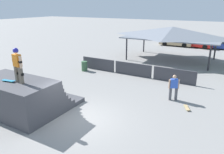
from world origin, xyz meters
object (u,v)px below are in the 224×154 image
at_px(skater_on_deck, 17,63).
at_px(bystander_walking, 174,86).
at_px(skateboard_on_ground, 187,108).
at_px(trash_bin, 84,66).
at_px(parked_car_tan, 176,42).
at_px(parked_car_red, 197,43).
at_px(parked_car_blue, 221,44).
at_px(skateboard_on_deck, 9,81).

xyz_separation_m(skater_on_deck, bystander_walking, (6.26, 5.93, -1.98)).
relative_size(skater_on_deck, skateboard_on_ground, 2.26).
bearing_deg(skater_on_deck, trash_bin, 112.76).
xyz_separation_m(skater_on_deck, parked_car_tan, (1.59, 24.97, -2.27)).
bearing_deg(parked_car_red, parked_car_tan, -165.17).
bearing_deg(skateboard_on_ground, parked_car_blue, 154.62).
bearing_deg(skateboard_on_ground, parked_car_tan, 170.92).
relative_size(skateboard_on_deck, parked_car_red, 0.18).
relative_size(skateboard_on_deck, parked_car_tan, 0.18).
height_order(skateboard_on_ground, trash_bin, trash_bin).
bearing_deg(skateboard_on_deck, skater_on_deck, 4.93).
distance_m(skateboard_on_deck, parked_car_red, 25.97).
xyz_separation_m(skateboard_on_ground, parked_car_tan, (-5.70, 19.86, 0.54)).
bearing_deg(skateboard_on_deck, parked_car_tan, 74.89).
height_order(skateboard_on_ground, parked_car_blue, parked_car_blue).
xyz_separation_m(skateboard_on_ground, parked_car_red, (-2.80, 20.15, 0.54)).
bearing_deg(bystander_walking, skateboard_on_deck, 13.88).
height_order(skater_on_deck, trash_bin, skater_on_deck).
height_order(parked_car_tan, parked_car_red, same).
bearing_deg(parked_car_tan, trash_bin, -103.31).
relative_size(trash_bin, parked_car_blue, 0.20).
height_order(parked_car_tan, parked_car_blue, same).
bearing_deg(parked_car_blue, skateboard_on_ground, -89.98).
relative_size(skater_on_deck, parked_car_red, 0.40).
height_order(trash_bin, parked_car_red, parked_car_red).
bearing_deg(parked_car_red, skateboard_on_deck, -92.17).
bearing_deg(skater_on_deck, parked_car_tan, 93.99).
bearing_deg(bystander_walking, parked_car_red, -112.42).
height_order(bystander_walking, parked_car_tan, bystander_walking).
bearing_deg(parked_car_red, bystander_walking, -75.57).
distance_m(skateboard_on_deck, parked_car_tan, 25.27).
relative_size(skateboard_on_ground, trash_bin, 0.92).
distance_m(skateboard_on_deck, trash_bin, 8.80).
bearing_deg(parked_car_blue, parked_car_tan, -173.65).
xyz_separation_m(parked_car_tan, parked_car_blue, (5.80, 0.61, -0.00)).
bearing_deg(skateboard_on_ground, skater_on_deck, -80.08).
height_order(skateboard_on_deck, parked_car_blue, skateboard_on_deck).
xyz_separation_m(skateboard_on_deck, parked_car_blue, (8.02, 25.75, -1.31)).
relative_size(trash_bin, parked_car_tan, 0.19).
height_order(skater_on_deck, skateboard_on_deck, skater_on_deck).
relative_size(skateboard_on_deck, parked_car_blue, 0.19).
xyz_separation_m(parked_car_red, parked_car_blue, (2.90, 0.33, 0.00)).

